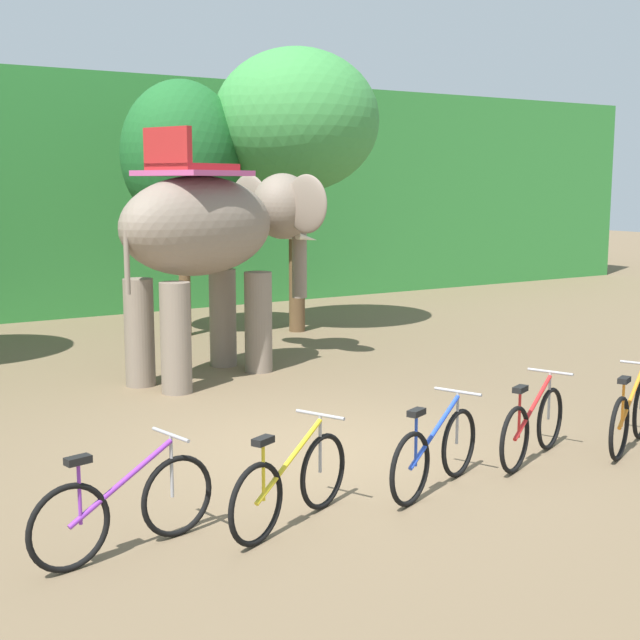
# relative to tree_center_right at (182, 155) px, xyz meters

# --- Properties ---
(ground_plane) EXTENTS (80.00, 80.00, 0.00)m
(ground_plane) POSITION_rel_tree_center_right_xyz_m (-1.67, -7.74, -3.51)
(ground_plane) COLOR brown
(foliage_hedge) EXTENTS (36.00, 6.00, 5.42)m
(foliage_hedge) POSITION_rel_tree_center_right_xyz_m (-1.67, 6.39, -0.80)
(foliage_hedge) COLOR #338438
(foliage_hedge) RESTS_ON ground
(tree_center_right) EXTENTS (2.33, 2.33, 4.94)m
(tree_center_right) POSITION_rel_tree_center_right_xyz_m (0.00, 0.00, 0.00)
(tree_center_right) COLOR brown
(tree_center_right) RESTS_ON ground
(tree_left) EXTENTS (3.27, 3.27, 5.60)m
(tree_left) POSITION_rel_tree_center_right_xyz_m (2.13, -0.72, 0.66)
(tree_left) COLOR brown
(tree_left) RESTS_ON ground
(elephant) EXTENTS (4.20, 2.85, 3.78)m
(elephant) POSITION_rel_tree_center_right_xyz_m (-0.99, -3.55, -1.31)
(elephant) COLOR gray
(elephant) RESTS_ON ground
(bike_purple) EXTENTS (1.68, 0.55, 0.92)m
(bike_purple) POSITION_rel_tree_center_right_xyz_m (-4.49, -9.29, -3.12)
(bike_purple) COLOR black
(bike_purple) RESTS_ON ground
(bike_yellow) EXTENTS (1.58, 0.80, 0.92)m
(bike_yellow) POSITION_rel_tree_center_right_xyz_m (-3.06, -9.51, -3.12)
(bike_yellow) COLOR black
(bike_yellow) RESTS_ON ground
(bike_blue) EXTENTS (1.60, 0.77, 0.92)m
(bike_blue) POSITION_rel_tree_center_right_xyz_m (-1.42, -9.47, -3.12)
(bike_blue) COLOR black
(bike_blue) RESTS_ON ground
(bike_red) EXTENTS (1.59, 0.78, 0.92)m
(bike_red) POSITION_rel_tree_center_right_xyz_m (0.07, -9.30, -3.12)
(bike_red) COLOR black
(bike_red) RESTS_ON ground
(bike_orange) EXTENTS (1.57, 0.82, 0.92)m
(bike_orange) POSITION_rel_tree_center_right_xyz_m (1.33, -9.58, -3.12)
(bike_orange) COLOR black
(bike_orange) RESTS_ON ground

